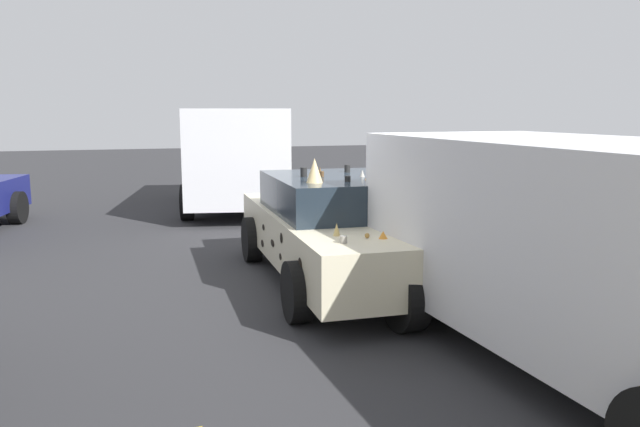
{
  "coord_description": "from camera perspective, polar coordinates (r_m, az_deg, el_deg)",
  "views": [
    {
      "loc": [
        -7.47,
        2.59,
        2.19
      ],
      "look_at": [
        0.0,
        0.3,
        0.9
      ],
      "focal_mm": 35.32,
      "sensor_mm": 36.0,
      "label": 1
    }
  ],
  "objects": [
    {
      "name": "art_car_decorated",
      "position": [
        8.07,
        2.0,
        -1.28
      ],
      "size": [
        4.54,
        2.18,
        1.64
      ],
      "rotation": [
        0.0,
        0.0,
        3.12
      ],
      "color": "beige",
      "rests_on": "ground"
    },
    {
      "name": "parked_van_near_right",
      "position": [
        5.6,
        24.91,
        -2.68
      ],
      "size": [
        5.23,
        2.55,
        1.94
      ],
      "rotation": [
        0.0,
        0.0,
        0.05
      ],
      "color": "silver",
      "rests_on": "ground"
    },
    {
      "name": "parked_van_row_back_center",
      "position": [
        14.32,
        -7.35,
        5.49
      ],
      "size": [
        5.57,
        2.97,
        2.22
      ],
      "rotation": [
        0.0,
        0.0,
        2.96
      ],
      "color": "silver",
      "rests_on": "ground"
    },
    {
      "name": "ground_plane",
      "position": [
        8.2,
        2.01,
        -6.11
      ],
      "size": [
        60.0,
        60.0,
        0.0
      ],
      "primitive_type": "plane",
      "color": "#2D2D30"
    }
  ]
}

